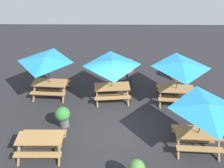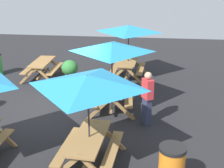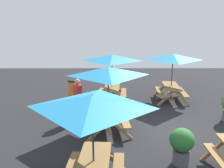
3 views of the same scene
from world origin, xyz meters
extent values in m
plane|color=#232326|center=(0.00, 0.00, 0.00)|extent=(24.00, 24.00, 0.00)
cube|color=olive|center=(-3.02, -1.70, 0.74)|extent=(1.81, 0.72, 0.05)
cube|color=olive|center=(-3.01, -2.25, 0.45)|extent=(1.80, 0.28, 0.04)
cube|color=olive|center=(-3.02, -1.15, 0.45)|extent=(1.80, 0.28, 0.04)
cube|color=olive|center=(-3.79, -2.08, 0.37)|extent=(0.07, 0.80, 0.81)
cube|color=olive|center=(-3.80, -1.35, 0.37)|extent=(0.07, 0.80, 0.81)
cube|color=olive|center=(-2.23, -2.06, 0.37)|extent=(0.07, 0.80, 0.81)
cube|color=olive|center=(-2.24, -1.33, 0.37)|extent=(0.07, 0.80, 0.81)
cube|color=olive|center=(-3.02, -1.70, 0.22)|extent=(1.56, 0.08, 0.06)
cube|color=olive|center=(2.98, 1.50, 0.74)|extent=(1.84, 0.82, 0.05)
cube|color=olive|center=(2.95, 0.95, 0.45)|extent=(1.81, 0.38, 0.04)
cube|color=olive|center=(3.02, 2.05, 0.45)|extent=(1.81, 0.38, 0.04)
cube|color=olive|center=(2.18, 1.19, 0.37)|extent=(0.12, 0.80, 0.81)
cube|color=olive|center=(2.23, 1.92, 0.37)|extent=(0.12, 0.80, 0.81)
cube|color=olive|center=(3.74, 1.08, 0.37)|extent=(0.12, 0.80, 0.81)
cube|color=olive|center=(3.79, 1.81, 0.37)|extent=(0.12, 0.80, 0.81)
cube|color=olive|center=(2.98, 1.50, 0.22)|extent=(1.56, 0.18, 0.06)
cylinder|color=#2D2D33|center=(2.98, 1.50, 1.15)|extent=(0.04, 0.04, 2.30)
pyramid|color=#268CC6|center=(2.98, 1.50, 2.16)|extent=(2.13, 2.13, 0.28)
cube|color=olive|center=(-0.25, 1.65, 0.74)|extent=(1.85, 0.84, 0.05)
cube|color=olive|center=(-0.20, 1.10, 0.45)|extent=(1.82, 0.41, 0.04)
cube|color=olive|center=(-0.29, 2.20, 0.45)|extent=(1.82, 0.41, 0.04)
cube|color=olive|center=(-0.99, 1.22, 0.37)|extent=(0.13, 0.80, 0.81)
cube|color=olive|center=(-1.05, 1.95, 0.37)|extent=(0.13, 0.80, 0.81)
cube|color=olive|center=(0.56, 1.35, 0.37)|extent=(0.13, 0.80, 0.81)
cube|color=olive|center=(0.50, 2.07, 0.37)|extent=(0.13, 0.80, 0.81)
cube|color=olive|center=(-0.25, 1.65, 0.22)|extent=(1.56, 0.20, 0.06)
cylinder|color=#2D2D33|center=(-0.25, 1.65, 1.15)|extent=(0.04, 0.04, 2.30)
pyramid|color=#268CC6|center=(-0.25, 1.65, 2.16)|extent=(2.16, 2.16, 0.28)
cube|color=olive|center=(3.21, -1.38, 0.74)|extent=(1.83, 0.79, 0.05)
cube|color=olive|center=(3.18, -1.93, 0.45)|extent=(1.81, 0.35, 0.04)
cube|color=olive|center=(3.24, -0.83, 0.45)|extent=(1.81, 0.35, 0.04)
cube|color=olive|center=(2.41, -1.71, 0.37)|extent=(0.10, 0.80, 0.81)
cube|color=olive|center=(2.45, -0.98, 0.37)|extent=(0.10, 0.80, 0.81)
cube|color=olive|center=(3.97, -1.79, 0.37)|extent=(0.10, 0.80, 0.81)
cube|color=olive|center=(4.01, -1.06, 0.37)|extent=(0.10, 0.80, 0.81)
cube|color=olive|center=(3.21, -1.38, 0.22)|extent=(1.56, 0.15, 0.06)
cylinder|color=#2D2D33|center=(3.21, -1.38, 1.15)|extent=(0.04, 0.04, 2.30)
pyramid|color=#268CC6|center=(3.21, -1.38, 2.16)|extent=(2.10, 2.10, 0.28)
cube|color=olive|center=(-3.50, 1.95, 0.74)|extent=(1.84, 0.80, 0.05)
cube|color=olive|center=(-3.53, 1.40, 0.45)|extent=(1.81, 0.37, 0.04)
cube|color=olive|center=(-3.47, 2.50, 0.45)|extent=(1.81, 0.37, 0.04)
cube|color=olive|center=(-4.30, 1.63, 0.37)|extent=(0.11, 0.80, 0.81)
cube|color=olive|center=(-4.26, 2.36, 0.37)|extent=(0.11, 0.80, 0.81)
cube|color=olive|center=(-2.74, 1.54, 0.37)|extent=(0.11, 0.80, 0.81)
cube|color=olive|center=(-2.70, 2.27, 0.37)|extent=(0.11, 0.80, 0.81)
cube|color=olive|center=(-3.50, 1.95, 0.22)|extent=(1.56, 0.16, 0.06)
cylinder|color=#2D2D33|center=(-3.50, 1.95, 1.15)|extent=(0.04, 0.04, 2.30)
pyramid|color=#268CC6|center=(-3.50, 1.95, 2.16)|extent=(2.11, 2.11, 0.28)
cylinder|color=orange|center=(3.56, 3.40, 0.45)|extent=(0.56, 0.56, 0.90)
cylinder|color=black|center=(3.56, 3.40, 0.94)|extent=(0.59, 0.59, 0.08)
cylinder|color=#59595B|center=(-2.41, -0.34, 0.20)|extent=(0.44, 0.44, 0.40)
ellipsoid|color=#2D7233|center=(-2.41, -0.34, 0.71)|extent=(0.66, 0.66, 0.63)
cube|color=#2D334C|center=(0.69, 2.82, 0.42)|extent=(0.33, 0.30, 0.85)
cube|color=red|center=(0.69, 2.82, 1.15)|extent=(0.42, 0.37, 0.60)
sphere|color=tan|center=(0.69, 2.82, 1.56)|extent=(0.22, 0.22, 0.22)
camera|label=1|loc=(-0.16, -7.23, 7.46)|focal=35.00mm
camera|label=2|loc=(9.33, 2.81, 4.49)|focal=50.00mm
camera|label=3|loc=(-8.47, 1.57, 3.77)|focal=40.00mm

